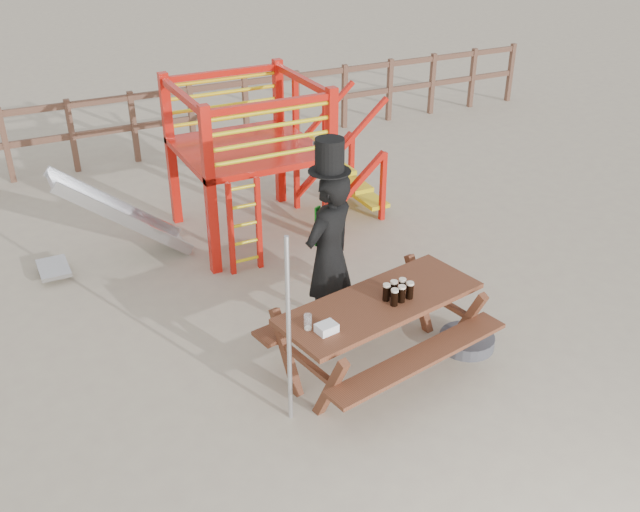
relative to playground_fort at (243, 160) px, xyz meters
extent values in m
plane|color=tan|center=(-0.12, -3.58, -1.07)|extent=(60.00, 60.00, 0.00)
cube|color=brown|center=(-0.12, 3.42, 0.03)|extent=(15.00, 0.06, 0.10)
cube|color=brown|center=(-0.12, 3.42, -0.47)|extent=(15.00, 0.06, 0.10)
cube|color=brown|center=(-2.62, 3.42, -0.47)|extent=(0.09, 0.09, 1.20)
cube|color=brown|center=(-1.62, 3.42, -0.47)|extent=(0.09, 0.09, 1.20)
cube|color=brown|center=(-0.62, 3.42, -0.47)|extent=(0.09, 0.09, 1.20)
cube|color=brown|center=(0.38, 3.42, -0.47)|extent=(0.09, 0.09, 1.20)
cube|color=brown|center=(1.38, 3.42, -0.47)|extent=(0.09, 0.09, 1.20)
cube|color=brown|center=(2.38, 3.42, -0.47)|extent=(0.09, 0.09, 1.20)
cube|color=brown|center=(3.38, 3.42, -0.47)|extent=(0.09, 0.09, 1.20)
cube|color=brown|center=(4.38, 3.42, -0.47)|extent=(0.09, 0.09, 1.20)
cube|color=brown|center=(5.38, 3.42, -0.47)|extent=(0.09, 0.09, 1.20)
cube|color=brown|center=(6.38, 3.42, -0.47)|extent=(0.09, 0.09, 1.20)
cube|color=brown|center=(7.38, 3.42, -0.47)|extent=(0.09, 0.09, 1.20)
cube|color=red|center=(-0.72, -0.78, -0.02)|extent=(0.12, 0.12, 2.10)
cube|color=red|center=(0.88, -0.78, -0.02)|extent=(0.12, 0.12, 2.10)
cube|color=red|center=(-0.72, 0.82, -0.02)|extent=(0.12, 0.12, 2.10)
cube|color=red|center=(0.88, 0.82, -0.02)|extent=(0.12, 0.12, 2.10)
cube|color=red|center=(0.08, 0.02, 0.13)|extent=(1.72, 1.72, 0.08)
cube|color=red|center=(0.08, -0.78, 0.93)|extent=(1.60, 0.08, 0.08)
cube|color=red|center=(0.08, 0.82, 0.93)|extent=(1.60, 0.08, 0.08)
cube|color=red|center=(-0.72, 0.02, 0.93)|extent=(0.08, 1.60, 0.08)
cube|color=red|center=(0.88, 0.02, 0.93)|extent=(0.08, 1.60, 0.08)
cylinder|color=yellow|center=(0.08, -0.78, 0.31)|extent=(1.50, 0.05, 0.05)
cylinder|color=yellow|center=(0.08, 0.82, 0.31)|extent=(1.50, 0.05, 0.05)
cylinder|color=yellow|center=(0.08, -0.78, 0.49)|extent=(1.50, 0.05, 0.05)
cylinder|color=yellow|center=(0.08, 0.82, 0.49)|extent=(1.50, 0.05, 0.05)
cylinder|color=yellow|center=(0.08, -0.78, 0.67)|extent=(1.50, 0.05, 0.05)
cylinder|color=yellow|center=(0.08, 0.82, 0.67)|extent=(1.50, 0.05, 0.05)
cylinder|color=yellow|center=(0.08, -0.78, 0.85)|extent=(1.50, 0.05, 0.05)
cylinder|color=yellow|center=(0.08, 0.82, 0.85)|extent=(1.50, 0.05, 0.05)
cube|color=red|center=(-0.55, -0.93, -0.47)|extent=(0.06, 0.06, 1.20)
cube|color=red|center=(-0.19, -0.93, -0.47)|extent=(0.06, 0.06, 1.20)
cylinder|color=yellow|center=(-0.37, -0.93, -0.92)|extent=(0.36, 0.04, 0.04)
cylinder|color=yellow|center=(-0.37, -0.93, -0.68)|extent=(0.36, 0.04, 0.04)
cylinder|color=yellow|center=(-0.37, -0.93, -0.44)|extent=(0.36, 0.04, 0.04)
cylinder|color=yellow|center=(-0.37, -0.93, -0.20)|extent=(0.36, 0.04, 0.04)
cylinder|color=yellow|center=(-0.37, -0.93, 0.04)|extent=(0.36, 0.04, 0.04)
cube|color=yellow|center=(1.03, 0.02, 0.01)|extent=(0.30, 0.90, 0.06)
cube|color=yellow|center=(1.31, 0.02, -0.29)|extent=(0.30, 0.90, 0.06)
cube|color=yellow|center=(1.59, 0.02, -0.59)|extent=(0.30, 0.90, 0.06)
cube|color=yellow|center=(1.87, 0.02, -0.89)|extent=(0.30, 0.90, 0.06)
cube|color=red|center=(1.43, -0.43, -0.47)|extent=(0.95, 0.08, 0.86)
cube|color=red|center=(1.43, 0.47, -0.47)|extent=(0.95, 0.08, 0.86)
cube|color=#BABCC2|center=(-1.62, 0.02, -0.45)|extent=(1.53, 0.55, 1.21)
cube|color=#BABCC2|center=(-1.62, -0.25, -0.41)|extent=(1.58, 0.04, 1.28)
cube|color=#BABCC2|center=(-1.62, 0.29, -0.41)|extent=(1.58, 0.04, 1.28)
cube|color=#BABCC2|center=(-2.52, 0.02, -0.97)|extent=(0.35, 0.55, 0.05)
cube|color=brown|center=(0.05, -3.36, -0.31)|extent=(2.14, 1.12, 0.05)
cube|color=brown|center=(0.15, -3.91, -0.61)|extent=(2.06, 0.65, 0.04)
cube|color=brown|center=(-0.05, -2.81, -0.61)|extent=(2.06, 0.65, 0.04)
cube|color=brown|center=(-0.80, -3.52, -0.71)|extent=(0.30, 1.22, 0.73)
cube|color=brown|center=(0.90, -3.20, -0.71)|extent=(0.30, 1.22, 0.73)
imported|color=black|center=(-0.10, -2.58, -0.15)|extent=(0.79, 0.68, 1.84)
cube|color=#0B8012|center=(-0.16, -2.45, 0.07)|extent=(0.08, 0.05, 0.43)
cylinder|color=black|center=(-0.10, -2.58, 0.78)|extent=(0.42, 0.42, 0.01)
cylinder|color=black|center=(-0.10, -2.58, 0.94)|extent=(0.28, 0.28, 0.32)
cube|color=white|center=(-0.16, -2.45, 1.05)|extent=(0.14, 0.07, 0.04)
cylinder|color=#B2B2B7|center=(-1.03, -3.63, -0.15)|extent=(0.04, 0.04, 1.84)
cylinder|color=#3E3E44|center=(1.06, -3.47, -1.01)|extent=(0.57, 0.57, 0.13)
cylinder|color=#3E3E44|center=(1.06, -3.47, -0.89)|extent=(0.07, 0.07, 0.11)
cube|color=white|center=(-0.65, -3.59, -0.24)|extent=(0.20, 0.17, 0.08)
cylinder|color=black|center=(0.12, -3.49, -0.21)|extent=(0.07, 0.07, 0.15)
cylinder|color=beige|center=(0.12, -3.49, -0.12)|extent=(0.07, 0.07, 0.02)
cylinder|color=black|center=(0.21, -3.46, -0.21)|extent=(0.07, 0.07, 0.15)
cylinder|color=beige|center=(0.21, -3.46, -0.12)|extent=(0.07, 0.07, 0.02)
cylinder|color=black|center=(0.31, -3.44, -0.21)|extent=(0.07, 0.07, 0.15)
cylinder|color=beige|center=(0.31, -3.44, -0.12)|extent=(0.07, 0.07, 0.02)
cylinder|color=black|center=(0.10, -3.37, -0.21)|extent=(0.07, 0.07, 0.15)
cylinder|color=beige|center=(0.10, -3.37, -0.12)|extent=(0.07, 0.07, 0.02)
cylinder|color=black|center=(0.19, -3.35, -0.21)|extent=(0.07, 0.07, 0.15)
cylinder|color=beige|center=(0.19, -3.35, -0.12)|extent=(0.07, 0.07, 0.02)
cylinder|color=black|center=(0.29, -3.36, -0.21)|extent=(0.07, 0.07, 0.15)
cylinder|color=beige|center=(0.29, -3.36, -0.12)|extent=(0.07, 0.07, 0.02)
cylinder|color=silver|center=(-0.78, -3.47, -0.21)|extent=(0.07, 0.07, 0.15)
cylinder|color=beige|center=(-0.78, -3.47, -0.27)|extent=(0.06, 0.06, 0.02)
camera|label=1|loc=(-3.06, -8.19, 3.30)|focal=40.00mm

